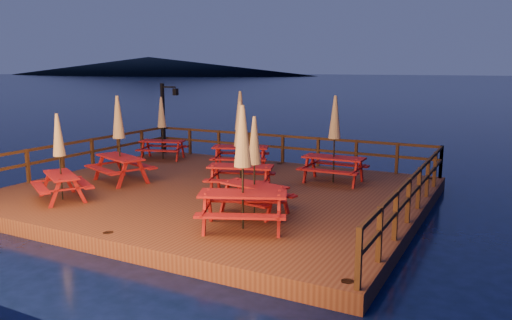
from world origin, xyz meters
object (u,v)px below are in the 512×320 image
object	(u,v)px
picnic_table_0	(243,166)
picnic_table_1	(119,138)
picnic_table_2	(254,163)
lamp_post	(166,112)

from	to	relation	value
picnic_table_0	picnic_table_1	world-z (taller)	picnic_table_0
picnic_table_1	picnic_table_2	size ratio (longest dim) A/B	1.13
picnic_table_1	picnic_table_2	distance (m)	5.61
picnic_table_0	picnic_table_1	distance (m)	6.33
lamp_post	picnic_table_2	distance (m)	9.83
lamp_post	picnic_table_0	size ratio (longest dim) A/B	1.05
lamp_post	picnic_table_2	xyz separation A→B (m)	(7.59, -6.22, -0.51)
picnic_table_0	lamp_post	bearing A→B (deg)	113.05
picnic_table_1	picnic_table_2	xyz separation A→B (m)	(5.50, -1.08, -0.16)
picnic_table_0	picnic_table_2	world-z (taller)	picnic_table_0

